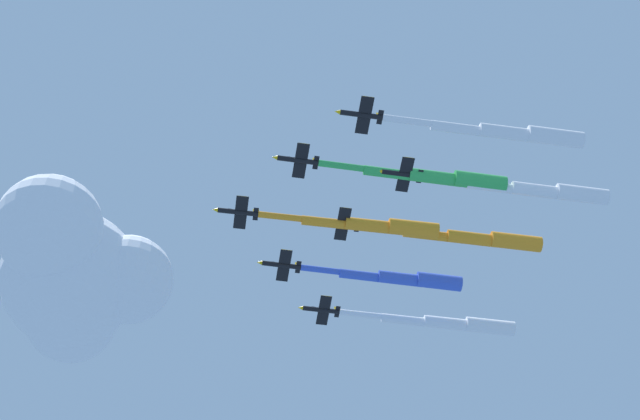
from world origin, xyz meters
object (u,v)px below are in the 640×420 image
Objects in this scene: jet_port_mid at (471,238)px; jet_starboard_mid at (506,132)px; jet_lead at (369,225)px; jet_starboard_outer at (536,190)px; jet_port_inner at (434,177)px; jet_starboard_inner at (399,278)px; jet_port_outer at (447,323)px.

jet_starboard_mid is (-27.91, -2.54, 1.53)m from jet_port_mid.
jet_starboard_outer reaches higher than jet_lead.
jet_starboard_mid is (-26.12, -25.63, 1.53)m from jet_lead.
jet_starboard_mid reaches higher than jet_lead.
jet_port_inner reaches higher than jet_lead.
jet_lead is 18.08m from jet_port_inner.
jet_lead is 0.96× the size of jet_starboard_mid.
jet_lead is 17.47m from jet_starboard_inner.
jet_starboard_outer reaches higher than jet_port_outer.
jet_port_mid is at bearing 5.20° from jet_starboard_mid.
jet_starboard_inner is 0.90× the size of jet_port_outer.
jet_port_outer is (42.55, -9.72, -1.32)m from jet_port_inner.
jet_port_inner is at bearing 144.23° from jet_port_mid.
jet_port_mid is at bearing -132.82° from jet_starboard_inner.
jet_starboard_inner is 0.93× the size of jet_starboard_outer.
jet_starboard_outer is (-41.28, -12.80, 0.76)m from jet_port_outer.
jet_lead is at bearing 44.46° from jet_starboard_mid.
jet_port_inner is at bearing 167.13° from jet_port_outer.
jet_starboard_inner is at bearing 44.99° from jet_starboard_outer.
jet_port_inner is 17.97m from jet_port_mid.
jet_lead is 0.98× the size of jet_port_inner.
jet_starboard_inner is at bearing -29.68° from jet_lead.
jet_starboard_inner is 0.91× the size of jet_starboard_mid.
jet_port_inner reaches higher than jet_port_mid.
jet_port_mid is (1.79, -23.09, 0.00)m from jet_lead.
jet_starboard_mid is 56.11m from jet_port_outer.
jet_port_outer reaches higher than jet_lead.
jet_lead is 0.98× the size of jet_starboard_outer.
jet_port_inner is (-12.66, -12.68, 2.43)m from jet_lead.
jet_port_outer is (14.72, -13.76, 1.21)m from jet_starboard_inner.
jet_lead is at bearing 72.07° from jet_starboard_outer.
jet_port_outer is (29.89, -22.40, 1.11)m from jet_lead.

